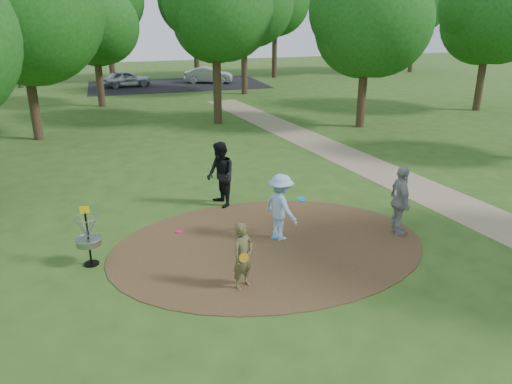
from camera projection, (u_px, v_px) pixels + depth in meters
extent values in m
plane|color=#2D5119|center=(269.00, 246.00, 13.21)|extent=(100.00, 100.00, 0.00)
cylinder|color=#47301C|center=(269.00, 246.00, 13.21)|extent=(8.40, 8.40, 0.02)
cube|color=#8C7A5B|center=(434.00, 195.00, 16.77)|extent=(7.55, 39.89, 0.01)
cube|color=black|center=(178.00, 85.00, 40.68)|extent=(14.00, 8.00, 0.01)
imported|color=brown|center=(243.00, 256.00, 11.00)|extent=(0.68, 0.62, 1.57)
cylinder|color=orange|center=(244.00, 258.00, 10.84)|extent=(0.22, 0.06, 0.22)
imported|color=#96C2DF|center=(281.00, 207.00, 13.34)|extent=(1.06, 1.35, 1.84)
cylinder|color=#0D85EA|center=(301.00, 199.00, 13.47)|extent=(0.24, 0.23, 0.08)
imported|color=black|center=(221.00, 175.00, 15.53)|extent=(0.95, 1.13, 2.07)
cylinder|color=blue|center=(228.00, 178.00, 15.65)|extent=(0.23, 0.08, 0.22)
imported|color=#98989A|center=(400.00, 201.00, 13.58)|extent=(0.70, 1.22, 1.96)
cylinder|color=white|center=(398.00, 193.00, 13.43)|extent=(0.22, 0.07, 0.22)
cylinder|color=#1894C6|center=(275.00, 237.00, 13.64)|extent=(0.22, 0.22, 0.02)
cylinder|color=#DE1648|center=(179.00, 231.00, 14.00)|extent=(0.22, 0.22, 0.02)
imported|color=#B5B9BE|center=(126.00, 79.00, 39.42)|extent=(3.92, 2.05, 1.27)
imported|color=#B2B2BA|center=(209.00, 75.00, 41.38)|extent=(4.15, 2.59, 1.29)
cylinder|color=black|center=(88.00, 240.00, 12.03)|extent=(0.05, 0.05, 1.35)
cylinder|color=black|center=(92.00, 264.00, 12.26)|extent=(0.36, 0.36, 0.04)
cylinder|color=gray|center=(89.00, 242.00, 12.05)|extent=(0.60, 0.60, 0.16)
torus|color=gray|center=(88.00, 239.00, 12.02)|extent=(0.63, 0.63, 0.03)
torus|color=gray|center=(86.00, 218.00, 11.83)|extent=(0.58, 0.58, 0.02)
cube|color=yellow|center=(85.00, 210.00, 11.76)|extent=(0.22, 0.02, 0.18)
cylinder|color=#332316|center=(33.00, 100.00, 23.22)|extent=(0.44, 0.44, 3.80)
sphere|color=#164612|center=(20.00, 16.00, 21.95)|extent=(6.40, 6.40, 6.40)
cylinder|color=#332316|center=(217.00, 84.00, 26.49)|extent=(0.44, 0.44, 4.18)
sphere|color=#164612|center=(215.00, 16.00, 25.29)|extent=(4.96, 4.96, 4.96)
cylinder|color=#332316|center=(362.00, 92.00, 25.79)|extent=(0.44, 0.44, 3.61)
sphere|color=#164612|center=(367.00, 25.00, 24.64)|extent=(5.44, 5.44, 5.44)
cylinder|color=#332316|center=(99.00, 79.00, 31.28)|extent=(0.44, 0.44, 3.42)
sphere|color=#164612|center=(94.00, 29.00, 30.25)|extent=(4.60, 4.60, 4.60)
cylinder|color=#332316|center=(244.00, 63.00, 35.62)|extent=(0.44, 0.44, 4.37)
sphere|color=#164612|center=(244.00, 6.00, 34.29)|extent=(5.92, 5.92, 5.92)
cylinder|color=#332316|center=(481.00, 79.00, 29.99)|extent=(0.44, 0.44, 3.80)
sphere|color=#164612|center=(490.00, 19.00, 28.80)|extent=(5.51, 5.51, 5.51)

